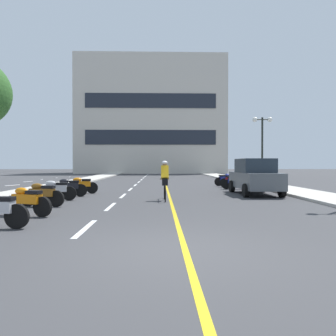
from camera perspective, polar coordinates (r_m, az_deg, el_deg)
ground_plane at (r=26.91m, az=-1.01°, el=-2.59°), size 140.00×140.00×0.00m
curb_left at (r=30.70m, az=-14.63°, el=-2.09°), size 2.40×72.00×0.12m
curb_right at (r=30.80m, az=12.47°, el=-2.07°), size 2.40×72.00×0.12m
lane_dash_0 at (r=8.21m, az=-14.27°, el=-10.20°), size 0.14×2.20×0.01m
lane_dash_1 at (r=12.10m, az=-10.03°, el=-6.66°), size 0.14×2.20×0.01m
lane_dash_2 at (r=16.04m, az=-7.90°, el=-4.84°), size 0.14×2.20×0.01m
lane_dash_3 at (r=20.00m, az=-6.61°, el=-3.73°), size 0.14×2.20×0.01m
lane_dash_4 at (r=23.98m, az=-5.75°, el=-2.99°), size 0.14×2.20×0.01m
lane_dash_5 at (r=27.96m, az=-5.14°, el=-2.46°), size 0.14×2.20×0.01m
lane_dash_6 at (r=31.95m, az=-4.68°, el=-2.06°), size 0.14×2.20×0.01m
lane_dash_7 at (r=35.94m, az=-4.32°, el=-1.75°), size 0.14×2.20×0.01m
lane_dash_8 at (r=39.93m, az=-4.03°, el=-1.50°), size 0.14×2.20×0.01m
lane_dash_9 at (r=43.92m, az=-3.80°, el=-1.30°), size 0.14×2.20×0.01m
lane_dash_10 at (r=47.92m, az=-3.60°, el=-1.13°), size 0.14×2.20×0.01m
lane_dash_11 at (r=51.91m, az=-3.44°, el=-0.99°), size 0.14×2.20×0.01m
centre_line_yellow at (r=29.90m, az=-0.58°, el=-2.25°), size 0.12×66.00×0.01m
office_building at (r=56.23m, az=-2.90°, el=8.88°), size 24.30×9.69×19.06m
street_lamp_mid at (r=24.76m, az=16.20°, el=5.65°), size 1.46×0.36×4.85m
parked_car_near at (r=17.08m, az=14.98°, el=-1.45°), size 1.96×4.22×1.82m
motorcycle_1 at (r=10.58m, az=-23.55°, el=-5.21°), size 1.63×0.80×0.92m
motorcycle_2 at (r=12.70m, az=-21.27°, el=-4.22°), size 1.69×0.62×0.92m
motorcycle_3 at (r=14.48m, az=-19.16°, el=-3.61°), size 1.69×0.61×0.92m
motorcycle_4 at (r=16.05m, az=-17.08°, el=-3.18°), size 1.69×0.63×0.92m
motorcycle_5 at (r=17.44m, az=-15.01°, el=-2.86°), size 1.64×0.80×0.92m
motorcycle_6 at (r=20.23m, az=11.79°, el=-2.36°), size 1.66×0.74×0.92m
motorcycle_7 at (r=21.86m, az=11.27°, el=-2.13°), size 1.69×0.64×0.92m
motorcycle_8 at (r=23.54m, az=10.03°, el=-1.92°), size 1.64×0.80×0.92m
cyclist_rider at (r=13.85m, az=-0.56°, el=-2.04°), size 0.42×1.77×1.71m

